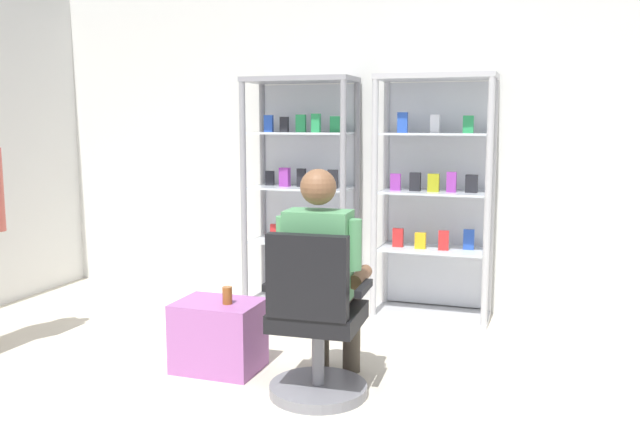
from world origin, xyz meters
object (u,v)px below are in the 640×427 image
(display_cabinet_right, at_px, (435,196))
(tea_glass, at_px, (227,295))
(display_cabinet_left, at_px, (303,191))
(storage_crate, at_px, (219,336))
(seated_shopkeeper, at_px, (323,268))
(office_chair, at_px, (316,331))

(display_cabinet_right, bearing_deg, tea_glass, -121.89)
(display_cabinet_right, xyz_separation_m, tea_glass, (-1.01, -1.62, -0.47))
(display_cabinet_left, distance_m, tea_glass, 1.69)
(display_cabinet_right, distance_m, storage_crate, 2.07)
(seated_shopkeeper, bearing_deg, display_cabinet_right, 77.28)
(display_cabinet_left, xyz_separation_m, seated_shopkeeper, (0.72, -1.66, -0.25))
(display_cabinet_right, relative_size, office_chair, 1.98)
(display_cabinet_left, distance_m, storage_crate, 1.77)
(office_chair, relative_size, tea_glass, 8.95)
(office_chair, height_order, storage_crate, office_chair)
(display_cabinet_right, xyz_separation_m, seated_shopkeeper, (-0.38, -1.66, -0.25))
(display_cabinet_left, distance_m, office_chair, 2.05)
(display_cabinet_right, height_order, tea_glass, display_cabinet_right)
(office_chair, xyz_separation_m, seated_shopkeeper, (-0.01, 0.16, 0.32))
(display_cabinet_right, relative_size, storage_crate, 3.68)
(display_cabinet_left, xyz_separation_m, office_chair, (0.73, -1.83, -0.57))
(seated_shopkeeper, relative_size, storage_crate, 2.50)
(display_cabinet_right, bearing_deg, office_chair, -101.40)
(storage_crate, bearing_deg, seated_shopkeeper, -5.31)
(storage_crate, bearing_deg, display_cabinet_left, 90.46)
(office_chair, bearing_deg, tea_glass, 162.29)
(display_cabinet_left, distance_m, display_cabinet_right, 1.10)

